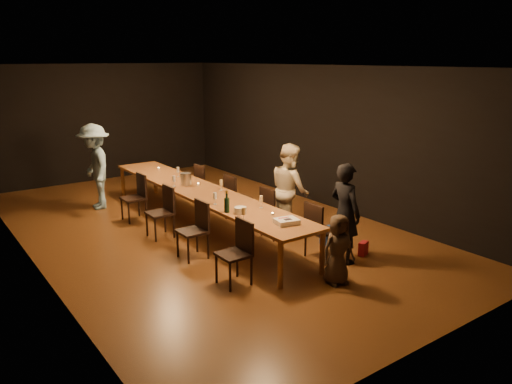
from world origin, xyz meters
TOP-DOWN VIEW (x-y plane):
  - ground at (0.00, 0.00)m, footprint 10.00×10.00m
  - room_shell at (0.00, 0.00)m, footprint 6.04×10.04m
  - table at (0.00, 0.00)m, footprint 0.90×6.00m
  - chair_right_0 at (0.85, -2.40)m, footprint 0.42×0.42m
  - chair_right_1 at (0.85, -1.20)m, footprint 0.42×0.42m
  - chair_right_2 at (0.85, 0.00)m, footprint 0.42×0.42m
  - chair_right_3 at (0.85, 1.20)m, footprint 0.42×0.42m
  - chair_left_0 at (-0.85, -2.40)m, footprint 0.42×0.42m
  - chair_left_1 at (-0.85, -1.20)m, footprint 0.42×0.42m
  - chair_left_2 at (-0.85, 0.00)m, footprint 0.42×0.42m
  - chair_left_3 at (-0.85, 1.20)m, footprint 0.42×0.42m
  - woman_birthday at (1.03, -2.72)m, footprint 0.39×0.59m
  - woman_tan at (1.15, -1.23)m, footprint 0.87×0.98m
  - man_blue at (-1.15, 2.45)m, footprint 0.83×1.26m
  - child at (0.37, -3.24)m, footprint 0.56×0.42m
  - gift_bag_red at (1.47, -2.75)m, footprint 0.22×0.16m
  - gift_bag_blue at (1.36, -2.02)m, footprint 0.26×0.19m
  - birthday_cake at (0.05, -2.47)m, footprint 0.38×0.33m
  - plate_stack at (-0.22, -1.66)m, footprint 0.24×0.24m
  - champagne_bottle at (-0.36, -1.47)m, footprint 0.10×0.10m
  - ice_bucket at (-0.03, 0.51)m, footprint 0.27×0.27m
  - wineglass_0 at (-0.38, -1.97)m, footprint 0.06×0.06m
  - wineglass_1 at (0.23, -1.59)m, footprint 0.06×0.06m
  - wineglass_2 at (-0.28, -0.98)m, footprint 0.06×0.06m
  - wineglass_3 at (0.29, -0.26)m, footprint 0.06×0.06m
  - wineglass_4 at (-0.28, 0.53)m, footprint 0.06×0.06m
  - wineglass_5 at (0.16, 1.20)m, footprint 0.06×0.06m
  - tealight_near at (0.15, -2.00)m, footprint 0.05×0.05m
  - tealight_mid at (0.15, 0.35)m, footprint 0.05×0.05m
  - tealight_far at (0.15, 2.13)m, footprint 0.05×0.05m

SIDE VIEW (x-z plane):
  - ground at x=0.00m, z-range 0.00..0.00m
  - gift_bag_red at x=1.47m, z-range 0.00..0.23m
  - gift_bag_blue at x=1.36m, z-range 0.00..0.31m
  - chair_right_0 at x=0.85m, z-range 0.00..0.93m
  - chair_right_1 at x=0.85m, z-range 0.00..0.93m
  - chair_right_2 at x=0.85m, z-range 0.00..0.93m
  - chair_right_3 at x=0.85m, z-range 0.00..0.93m
  - chair_left_0 at x=-0.85m, z-range 0.00..0.93m
  - chair_left_1 at x=-0.85m, z-range 0.00..0.93m
  - chair_left_2 at x=-0.85m, z-range 0.00..0.93m
  - chair_left_3 at x=-0.85m, z-range 0.00..0.93m
  - child at x=0.37m, z-range 0.00..1.03m
  - table at x=0.00m, z-range 0.33..1.08m
  - tealight_near at x=0.15m, z-range 0.75..0.78m
  - tealight_mid at x=0.15m, z-range 0.75..0.78m
  - tealight_far at x=0.15m, z-range 0.75..0.78m
  - birthday_cake at x=0.05m, z-range 0.75..0.83m
  - woman_birthday at x=1.03m, z-range 0.00..1.60m
  - plate_stack at x=-0.22m, z-range 0.75..0.86m
  - woman_tan at x=1.15m, z-range 0.00..1.68m
  - wineglass_0 at x=-0.38m, z-range 0.75..0.96m
  - wineglass_1 at x=0.23m, z-range 0.75..0.96m
  - wineglass_2 at x=-0.28m, z-range 0.75..0.96m
  - wineglass_3 at x=0.29m, z-range 0.75..0.96m
  - wineglass_4 at x=-0.28m, z-range 0.75..0.96m
  - wineglass_5 at x=0.16m, z-range 0.75..0.96m
  - ice_bucket at x=-0.03m, z-range 0.75..0.98m
  - man_blue at x=-1.15m, z-range 0.00..1.82m
  - champagne_bottle at x=-0.36m, z-range 0.75..1.11m
  - room_shell at x=0.00m, z-range 0.57..3.59m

